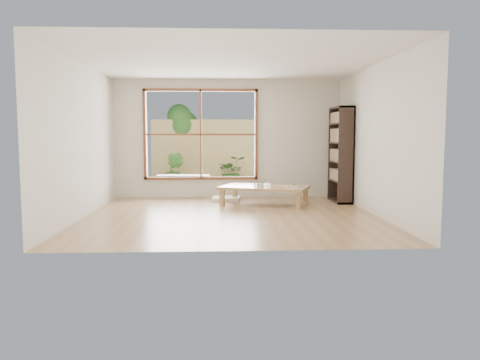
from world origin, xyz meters
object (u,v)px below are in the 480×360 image
object	(u,v)px
low_table	(265,188)
bookshelf	(341,155)
garden_bench	(183,178)
food_tray	(291,186)

from	to	relation	value
low_table	bookshelf	bearing A→B (deg)	31.70
bookshelf	garden_bench	xyz separation A→B (m)	(-3.39, 1.74, -0.62)
food_tray	garden_bench	distance (m)	3.21
low_table	food_tray	bearing A→B (deg)	-2.25
low_table	garden_bench	bearing A→B (deg)	151.08
low_table	food_tray	size ratio (longest dim) A/B	6.69
food_tray	garden_bench	size ratio (longest dim) A/B	0.23
low_table	bookshelf	distance (m)	1.77
low_table	food_tray	xyz separation A→B (m)	(0.50, -0.21, 0.06)
bookshelf	garden_bench	world-z (taller)	bookshelf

